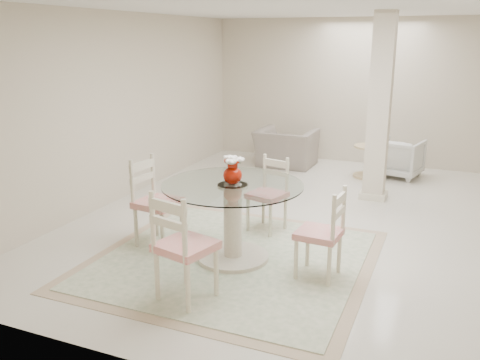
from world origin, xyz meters
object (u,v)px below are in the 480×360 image
at_px(red_vase, 233,170).
at_px(dining_chair_south, 180,239).
at_px(dining_table, 233,222).
at_px(dining_chair_west, 153,195).
at_px(column, 380,108).
at_px(recliner_taupe, 286,148).
at_px(dining_chair_north, 270,188).
at_px(dining_chair_east, 326,227).
at_px(side_table, 369,163).
at_px(armchair_white, 399,158).

height_order(red_vase, dining_chair_south, dining_chair_south).
height_order(dining_table, red_vase, red_vase).
bearing_deg(dining_chair_west, column, -30.68).
distance_m(red_vase, dining_chair_west, 1.10).
relative_size(dining_chair_west, recliner_taupe, 1.08).
xyz_separation_m(dining_table, dining_chair_north, (0.06, 1.01, 0.10)).
distance_m(dining_table, dining_chair_west, 1.04).
bearing_deg(dining_chair_north, red_vase, -78.86).
height_order(dining_chair_east, dining_chair_north, dining_chair_east).
distance_m(red_vase, dining_chair_north, 1.12).
distance_m(dining_chair_east, dining_chair_north, 1.43).
height_order(dining_chair_north, dining_chair_south, dining_chair_south).
height_order(dining_chair_north, dining_chair_west, dining_chair_west).
xyz_separation_m(dining_chair_west, dining_chair_south, (0.96, -1.08, 0.01)).
xyz_separation_m(column, red_vase, (-1.07, -2.86, -0.34)).
xyz_separation_m(column, dining_table, (-1.07, -2.86, -0.91)).
bearing_deg(column, red_vase, -110.48).
relative_size(dining_table, dining_chair_west, 1.31).
relative_size(dining_table, side_table, 2.67).
xyz_separation_m(red_vase, side_table, (0.80, 4.02, -0.75)).
distance_m(dining_chair_north, dining_chair_west, 1.45).
bearing_deg(dining_chair_east, dining_chair_north, -133.78).
relative_size(dining_chair_west, side_table, 2.04).
height_order(column, dining_chair_south, column).
relative_size(dining_chair_north, dining_chair_south, 0.88).
bearing_deg(dining_chair_west, dining_chair_north, -42.47).
bearing_deg(dining_chair_south, dining_chair_north, -79.19).
height_order(recliner_taupe, armchair_white, recliner_taupe).
xyz_separation_m(red_vase, recliner_taupe, (-0.76, 4.25, -0.66)).
bearing_deg(column, armchair_white, 81.58).
xyz_separation_m(dining_table, dining_chair_east, (1.02, -0.05, 0.11)).
height_order(dining_chair_east, recliner_taupe, dining_chair_east).
relative_size(column, side_table, 4.85).
distance_m(dining_chair_west, dining_chair_south, 1.44).
bearing_deg(armchair_white, side_table, 41.94).
bearing_deg(column, recliner_taupe, 142.66).
distance_m(dining_chair_north, armchair_white, 3.50).
bearing_deg(dining_chair_south, armchair_white, -89.83).
bearing_deg(dining_table, dining_chair_west, 177.01).
distance_m(dining_chair_south, recliner_taupe, 5.33).
xyz_separation_m(dining_chair_south, recliner_taupe, (-0.70, 5.27, -0.27)).
relative_size(dining_chair_north, side_table, 1.83).
bearing_deg(recliner_taupe, dining_chair_north, 105.33).
distance_m(dining_table, dining_chair_south, 1.04).
distance_m(dining_table, dining_chair_east, 1.02).
bearing_deg(side_table, dining_chair_south, -99.76).
distance_m(dining_chair_west, recliner_taupe, 4.21).
bearing_deg(recliner_taupe, dining_table, 101.22).
height_order(red_vase, side_table, red_vase).
bearing_deg(dining_chair_east, dining_table, -88.52).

